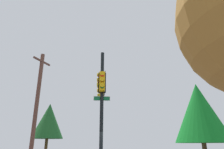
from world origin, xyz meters
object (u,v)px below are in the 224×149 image
Objects in this scene: signal_pole_assembly at (101,91)px; tree_far at (199,112)px; tree_near at (49,121)px; utility_pole at (36,107)px.

tree_far is (-0.48, -7.90, -0.97)m from signal_pole_assembly.
tree_far is at bearing -141.57° from tree_near.
signal_pole_assembly is at bearing -134.21° from utility_pole.
tree_far is (-4.09, -11.61, -0.23)m from utility_pole.
signal_pole_assembly is 5.22m from utility_pole.
utility_pole reaches higher than signal_pole_assembly.
tree_far is (-12.24, -9.71, -0.16)m from tree_near.
utility_pole is at bearing 70.59° from tree_far.
tree_near is at bearing 38.43° from tree_far.
utility_pole is 8.37m from tree_near.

